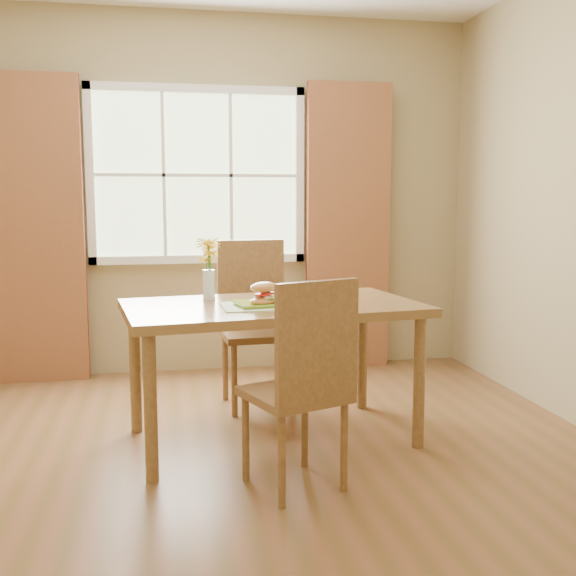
# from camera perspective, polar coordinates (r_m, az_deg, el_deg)

# --- Properties ---
(room) EXTENTS (4.24, 3.84, 2.74)m
(room) POSITION_cam_1_polar(r_m,az_deg,el_deg) (3.30, -5.95, 7.91)
(room) COLOR brown
(room) RESTS_ON ground
(window) EXTENTS (1.62, 0.06, 1.32)m
(window) POSITION_cam_1_polar(r_m,az_deg,el_deg) (5.17, -7.67, 9.43)
(window) COLOR beige
(window) RESTS_ON room
(curtain_left) EXTENTS (0.65, 0.08, 2.20)m
(curtain_left) POSITION_cam_1_polar(r_m,az_deg,el_deg) (5.15, -20.46, 4.57)
(curtain_left) COLOR maroon
(curtain_left) RESTS_ON room
(curtain_right) EXTENTS (0.65, 0.08, 2.20)m
(curtain_right) POSITION_cam_1_polar(r_m,az_deg,el_deg) (5.27, 5.11, 5.08)
(curtain_right) COLOR maroon
(curtain_right) RESTS_ON room
(dining_table) EXTENTS (1.67, 1.08, 0.76)m
(dining_table) POSITION_cam_1_polar(r_m,az_deg,el_deg) (3.66, -1.34, -2.53)
(dining_table) COLOR olive
(dining_table) RESTS_ON room
(chair_near) EXTENTS (0.53, 0.53, 0.98)m
(chair_near) POSITION_cam_1_polar(r_m,az_deg,el_deg) (3.03, 1.38, -7.56)
(chair_near) COLOR brown
(chair_near) RESTS_ON room
(chair_far) EXTENTS (0.47, 0.47, 1.06)m
(chair_far) POSITION_cam_1_polar(r_m,az_deg,el_deg) (4.37, -2.90, -2.27)
(chair_far) COLOR brown
(chair_far) RESTS_ON room
(placemat) EXTENTS (0.46, 0.34, 0.01)m
(placemat) POSITION_cam_1_polar(r_m,az_deg,el_deg) (3.55, -1.96, -1.52)
(placemat) COLOR #E8F0CC
(placemat) RESTS_ON dining_table
(plate) EXTENTS (0.26, 0.26, 0.01)m
(plate) POSITION_cam_1_polar(r_m,az_deg,el_deg) (3.54, -2.58, -1.40)
(plate) COLOR #99C631
(plate) RESTS_ON placemat
(croissant_sandwich) EXTENTS (0.19, 0.17, 0.12)m
(croissant_sandwich) POSITION_cam_1_polar(r_m,az_deg,el_deg) (3.49, -2.05, -0.48)
(croissant_sandwich) COLOR #CE8C46
(croissant_sandwich) RESTS_ON plate
(water_glass) EXTENTS (0.08, 0.08, 0.12)m
(water_glass) POSITION_cam_1_polar(r_m,az_deg,el_deg) (3.59, 2.54, -0.57)
(water_glass) COLOR silver
(water_glass) RESTS_ON dining_table
(flower_vase) EXTENTS (0.14, 0.14, 0.35)m
(flower_vase) POSITION_cam_1_polar(r_m,az_deg,el_deg) (3.78, -6.74, 2.28)
(flower_vase) COLOR silver
(flower_vase) RESTS_ON dining_table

